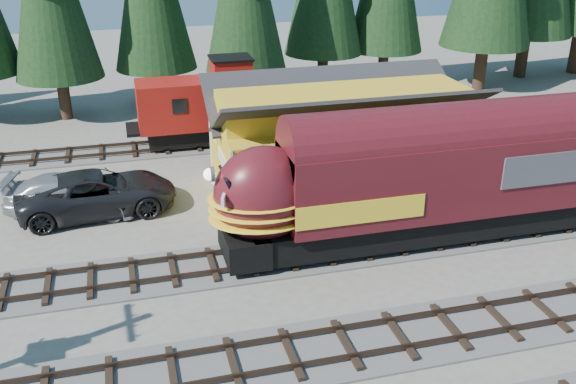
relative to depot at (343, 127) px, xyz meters
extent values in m
plane|color=#6B665B|center=(0.00, -10.50, -2.96)|extent=(120.00, 120.00, 0.00)
cube|color=#4C4947|center=(-10.00, 7.50, -2.92)|extent=(32.00, 3.20, 0.08)
cube|color=#38281E|center=(-10.00, 6.78, -2.71)|extent=(32.00, 0.08, 0.16)
cube|color=#38281E|center=(-10.00, 8.22, -2.71)|extent=(32.00, 0.08, 0.16)
cube|color=gold|center=(0.00, 0.00, -1.26)|extent=(12.00, 6.00, 3.40)
cube|color=gold|center=(0.00, 0.00, 1.16)|extent=(11.88, 3.30, 1.44)
cube|color=white|center=(-6.04, -1.00, -0.76)|extent=(0.06, 2.40, 0.60)
cube|color=black|center=(1.14, -6.50, -2.08)|extent=(14.39, 2.57, 1.11)
cube|color=#501218|center=(1.95, -6.50, -0.01)|extent=(13.12, 3.03, 3.03)
ellipsoid|color=#501218|center=(-5.42, -6.50, -0.11)|extent=(3.84, 2.97, 3.74)
cube|color=#38383A|center=(5.69, -6.50, 0.35)|extent=(4.04, 3.09, 1.31)
sphere|color=white|center=(-7.42, -6.50, 0.90)|extent=(0.44, 0.44, 0.44)
cube|color=black|center=(-4.94, 7.50, -2.19)|extent=(8.03, 2.07, 0.89)
cube|color=maroon|center=(-4.94, 7.50, -0.40)|extent=(8.93, 2.59, 2.68)
cube|color=maroon|center=(-4.05, 7.50, 1.47)|extent=(2.14, 1.96, 1.07)
imported|color=black|center=(-11.67, -0.30, -1.99)|extent=(7.22, 3.78, 1.94)
imported|color=#9DA0A5|center=(-12.71, -0.04, -2.08)|extent=(6.46, 3.81, 1.76)
camera|label=1|loc=(-10.22, -27.90, 9.64)|focal=40.00mm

